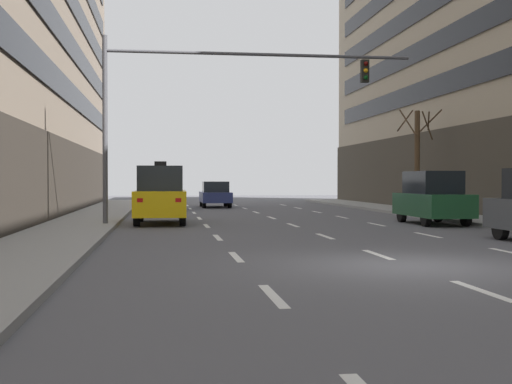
{
  "coord_description": "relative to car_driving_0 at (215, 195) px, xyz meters",
  "views": [
    {
      "loc": [
        -4.79,
        -12.66,
        1.69
      ],
      "look_at": [
        0.04,
        22.32,
        1.05
      ],
      "focal_mm": 47.47,
      "sensor_mm": 36.0,
      "label": 1
    }
  ],
  "objects": [
    {
      "name": "lane_stripe_l1_s9",
      "position": [
        -1.62,
        -1.87,
        -0.78
      ],
      "size": [
        0.16,
        2.0,
        0.01
      ],
      "primitive_type": "cube",
      "color": "silver",
      "rests_on": "ground"
    },
    {
      "name": "lane_stripe_l1_s10",
      "position": [
        -1.62,
        3.13,
        -0.78
      ],
      "size": [
        0.16,
        2.0,
        0.01
      ],
      "primitive_type": "cube",
      "color": "silver",
      "rests_on": "ground"
    },
    {
      "name": "lane_stripe_l3_s6",
      "position": [
        4.8,
        -16.87,
        -0.78
      ],
      "size": [
        0.16,
        2.0,
        0.01
      ],
      "primitive_type": "cube",
      "color": "silver",
      "rests_on": "ground"
    },
    {
      "name": "lane_stripe_l1_s7",
      "position": [
        -1.62,
        -11.87,
        -0.78
      ],
      "size": [
        0.16,
        2.0,
        0.01
      ],
      "primitive_type": "cube",
      "color": "silver",
      "rests_on": "ground"
    },
    {
      "name": "lane_stripe_l2_s5",
      "position": [
        1.59,
        -21.87,
        -0.78
      ],
      "size": [
        0.16,
        2.0,
        0.01
      ],
      "primitive_type": "cube",
      "color": "silver",
      "rests_on": "ground"
    },
    {
      "name": "car_driving_1",
      "position": [
        -3.09,
        -3.49,
        0.02
      ],
      "size": [
        1.9,
        4.38,
        1.63
      ],
      "color": "black",
      "rests_on": "ground"
    },
    {
      "name": "lane_stripe_l1_s6",
      "position": [
        -1.62,
        -16.87,
        -0.78
      ],
      "size": [
        0.16,
        2.0,
        0.01
      ],
      "primitive_type": "cube",
      "color": "silver",
      "rests_on": "ground"
    },
    {
      "name": "taxi_driving_2",
      "position": [
        -3.29,
        -15.32,
        0.32
      ],
      "size": [
        1.99,
        4.6,
        2.4
      ],
      "color": "black",
      "rests_on": "ground"
    },
    {
      "name": "lane_stripe_l2_s8",
      "position": [
        1.59,
        -6.87,
        -0.78
      ],
      "size": [
        0.16,
        2.0,
        0.01
      ],
      "primitive_type": "cube",
      "color": "silver",
      "rests_on": "ground"
    },
    {
      "name": "lane_stripe_l3_s5",
      "position": [
        4.8,
        -21.87,
        -0.78
      ],
      "size": [
        0.16,
        2.0,
        0.01
      ],
      "primitive_type": "cube",
      "color": "silver",
      "rests_on": "ground"
    },
    {
      "name": "lane_stripe_l3_s7",
      "position": [
        4.8,
        -11.87,
        -0.78
      ],
      "size": [
        0.16,
        2.0,
        0.01
      ],
      "primitive_type": "cube",
      "color": "silver",
      "rests_on": "ground"
    },
    {
      "name": "ground_plane",
      "position": [
        1.59,
        -28.87,
        -0.78
      ],
      "size": [
        120.0,
        120.0,
        0.0
      ],
      "primitive_type": "plane",
      "color": "#515156"
    },
    {
      "name": "lane_stripe_l2_s7",
      "position": [
        1.59,
        -11.87,
        -0.78
      ],
      "size": [
        0.16,
        2.0,
        0.01
      ],
      "primitive_type": "cube",
      "color": "silver",
      "rests_on": "ground"
    },
    {
      "name": "car_driving_0",
      "position": [
        0.0,
        0.0,
        0.0
      ],
      "size": [
        1.77,
        4.23,
        1.58
      ],
      "color": "black",
      "rests_on": "ground"
    },
    {
      "name": "lane_stripe_l3_s10",
      "position": [
        4.8,
        3.13,
        -0.78
      ],
      "size": [
        0.16,
        2.0,
        0.01
      ],
      "primitive_type": "cube",
      "color": "silver",
      "rests_on": "ground"
    },
    {
      "name": "car_parked_3",
      "position": [
        6.96,
        -17.0,
        0.22
      ],
      "size": [
        1.78,
        4.18,
        2.02
      ],
      "color": "black",
      "rests_on": "ground"
    },
    {
      "name": "lane_stripe_l1_s4",
      "position": [
        -1.62,
        -26.87,
        -0.78
      ],
      "size": [
        0.16,
        2.0,
        0.01
      ],
      "primitive_type": "cube",
      "color": "silver",
      "rests_on": "ground"
    },
    {
      "name": "traffic_signal_0",
      "position": [
        -1.71,
        -17.02,
        4.06
      ],
      "size": [
        11.29,
        0.35,
        6.67
      ],
      "color": "#4C4C51",
      "rests_on": "sidewalk_left"
    },
    {
      "name": "street_tree_0",
      "position": [
        9.12,
        -9.91,
        2.03
      ],
      "size": [
        2.1,
        1.9,
        5.06
      ],
      "color": "#4C3823",
      "rests_on": "sidewalk_right"
    },
    {
      "name": "lane_stripe_l1_s3",
      "position": [
        -1.62,
        -31.87,
        -0.78
      ],
      "size": [
        0.16,
        2.0,
        0.01
      ],
      "primitive_type": "cube",
      "color": "silver",
      "rests_on": "ground"
    },
    {
      "name": "lane_stripe_l3_s8",
      "position": [
        4.8,
        -6.87,
        -0.78
      ],
      "size": [
        0.16,
        2.0,
        0.01
      ],
      "primitive_type": "cube",
      "color": "silver",
      "rests_on": "ground"
    },
    {
      "name": "lane_stripe_l3_s4",
      "position": [
        4.8,
        -26.87,
        -0.78
      ],
      "size": [
        0.16,
        2.0,
        0.01
      ],
      "primitive_type": "cube",
      "color": "silver",
      "rests_on": "ground"
    },
    {
      "name": "lane_stripe_l1_s5",
      "position": [
        -1.62,
        -21.87,
        -0.78
      ],
      "size": [
        0.16,
        2.0,
        0.01
      ],
      "primitive_type": "cube",
      "color": "silver",
      "rests_on": "ground"
    },
    {
      "name": "lane_stripe_l2_s9",
      "position": [
        1.59,
        -1.87,
        -0.78
      ],
      "size": [
        0.16,
        2.0,
        0.01
      ],
      "primitive_type": "cube",
      "color": "silver",
      "rests_on": "ground"
    },
    {
      "name": "lane_stripe_l1_s8",
      "position": [
        -1.62,
        -6.87,
        -0.78
      ],
      "size": [
        0.16,
        2.0,
        0.01
      ],
      "primitive_type": "cube",
      "color": "silver",
      "rests_on": "ground"
    },
    {
      "name": "lane_stripe_l3_s9",
      "position": [
        4.8,
        -1.87,
        -0.78
      ],
      "size": [
        0.16,
        2.0,
        0.01
      ],
      "primitive_type": "cube",
      "color": "silver",
      "rests_on": "ground"
    },
    {
      "name": "lane_stripe_l2_s10",
      "position": [
        1.59,
        3.13,
        -0.78
      ],
      "size": [
        0.16,
        2.0,
        0.01
      ],
      "primitive_type": "cube",
      "color": "silver",
      "rests_on": "ground"
    },
    {
      "name": "lane_stripe_l2_s6",
      "position": [
        1.59,
        -16.87,
        -0.78
      ],
      "size": [
        0.16,
        2.0,
        0.01
      ],
      "primitive_type": "cube",
      "color": "silver",
      "rests_on": "ground"
    },
    {
      "name": "lane_stripe_l2_s3",
      "position": [
        1.59,
        -31.87,
        -0.78
      ],
      "size": [
        0.16,
        2.0,
        0.01
      ],
      "primitive_type": "cube",
      "color": "silver",
      "rests_on": "ground"
    },
    {
      "name": "lane_stripe_l2_s4",
      "position": [
        1.59,
        -26.87,
        -0.78
      ],
      "size": [
        0.16,
        2.0,
        0.01
      ],
      "primitive_type": "cube",
      "color": "silver",
      "rests_on": "ground"
    }
  ]
}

